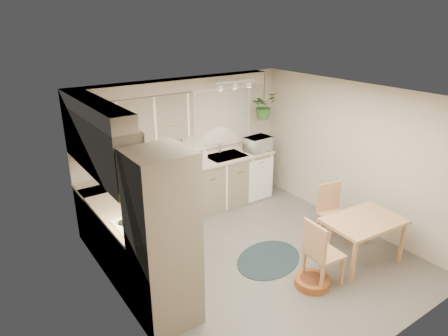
# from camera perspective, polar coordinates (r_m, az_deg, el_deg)

# --- Properties ---
(floor) EXTENTS (4.20, 4.20, 0.00)m
(floor) POSITION_cam_1_polar(r_m,az_deg,el_deg) (6.11, 4.73, -12.57)
(floor) COLOR #656259
(floor) RESTS_ON ground
(ceiling) EXTENTS (4.20, 4.20, 0.00)m
(ceiling) POSITION_cam_1_polar(r_m,az_deg,el_deg) (5.18, 5.53, 10.11)
(ceiling) COLOR white
(ceiling) RESTS_ON wall_back
(wall_back) EXTENTS (4.00, 0.04, 2.40)m
(wall_back) POSITION_cam_1_polar(r_m,az_deg,el_deg) (7.17, -5.67, 3.28)
(wall_back) COLOR #C1B49F
(wall_back) RESTS_ON floor
(wall_front) EXTENTS (4.00, 0.04, 2.40)m
(wall_front) POSITION_cam_1_polar(r_m,az_deg,el_deg) (4.33, 23.43, -11.04)
(wall_front) COLOR #C1B49F
(wall_front) RESTS_ON floor
(wall_left) EXTENTS (0.04, 4.20, 2.40)m
(wall_left) POSITION_cam_1_polar(r_m,az_deg,el_deg) (4.63, -14.51, -7.69)
(wall_left) COLOR #C1B49F
(wall_left) RESTS_ON floor
(wall_right) EXTENTS (0.04, 4.20, 2.40)m
(wall_right) POSITION_cam_1_polar(r_m,az_deg,el_deg) (6.92, 17.98, 1.66)
(wall_right) COLOR #C1B49F
(wall_right) RESTS_ON floor
(base_cab_left) EXTENTS (0.60, 1.85, 0.90)m
(base_cab_left) POSITION_cam_1_polar(r_m,az_deg,el_deg) (5.81, -14.21, -9.92)
(base_cab_left) COLOR gray
(base_cab_left) RESTS_ON floor
(base_cab_back) EXTENTS (3.60, 0.60, 0.90)m
(base_cab_back) POSITION_cam_1_polar(r_m,az_deg,el_deg) (7.10, -5.67, -3.39)
(base_cab_back) COLOR gray
(base_cab_back) RESTS_ON floor
(counter_left) EXTENTS (0.64, 1.89, 0.04)m
(counter_left) POSITION_cam_1_polar(r_m,az_deg,el_deg) (5.59, -14.54, -5.75)
(counter_left) COLOR #C2AF8D
(counter_left) RESTS_ON base_cab_left
(counter_back) EXTENTS (3.64, 0.64, 0.04)m
(counter_back) POSITION_cam_1_polar(r_m,az_deg,el_deg) (6.91, -5.76, 0.14)
(counter_back) COLOR #C2AF8D
(counter_back) RESTS_ON base_cab_back
(oven_stack) EXTENTS (0.65, 0.65, 2.10)m
(oven_stack) POSITION_cam_1_polar(r_m,az_deg,el_deg) (4.51, -8.68, -10.28)
(oven_stack) COLOR gray
(oven_stack) RESTS_ON floor
(wall_oven_face) EXTENTS (0.02, 0.56, 0.58)m
(wall_oven_face) POSITION_cam_1_polar(r_m,az_deg,el_deg) (4.63, -5.10, -9.17)
(wall_oven_face) COLOR white
(wall_oven_face) RESTS_ON oven_stack
(upper_cab_left) EXTENTS (0.35, 2.00, 0.75)m
(upper_cab_left) POSITION_cam_1_polar(r_m,az_deg,el_deg) (5.33, -17.25, 3.17)
(upper_cab_left) COLOR gray
(upper_cab_left) RESTS_ON wall_left
(upper_cab_back) EXTENTS (2.00, 0.35, 0.75)m
(upper_cab_back) POSITION_cam_1_polar(r_m,az_deg,el_deg) (6.43, -12.92, 6.58)
(upper_cab_back) COLOR gray
(upper_cab_back) RESTS_ON wall_back
(soffit_left) EXTENTS (0.30, 2.00, 0.20)m
(soffit_left) POSITION_cam_1_polar(r_m,az_deg,el_deg) (5.20, -18.08, 8.10)
(soffit_left) COLOR #C1B49F
(soffit_left) RESTS_ON wall_left
(soffit_back) EXTENTS (3.60, 0.30, 0.20)m
(soffit_back) POSITION_cam_1_polar(r_m,az_deg,el_deg) (6.69, -6.89, 11.66)
(soffit_back) COLOR #C1B49F
(soffit_back) RESTS_ON wall_back
(cooktop) EXTENTS (0.52, 0.58, 0.02)m
(cooktop) POSITION_cam_1_polar(r_m,az_deg,el_deg) (5.10, -12.11, -7.94)
(cooktop) COLOR white
(cooktop) RESTS_ON counter_left
(range_hood) EXTENTS (0.40, 0.60, 0.14)m
(range_hood) POSITION_cam_1_polar(r_m,az_deg,el_deg) (4.89, -12.72, -3.32)
(range_hood) COLOR white
(range_hood) RESTS_ON upper_cab_left
(window_blinds) EXTENTS (1.40, 0.02, 1.00)m
(window_blinds) POSITION_cam_1_polar(r_m,az_deg,el_deg) (7.38, -0.90, 7.14)
(window_blinds) COLOR beige
(window_blinds) RESTS_ON wall_back
(window_frame) EXTENTS (1.50, 0.02, 1.10)m
(window_frame) POSITION_cam_1_polar(r_m,az_deg,el_deg) (7.39, -0.94, 7.16)
(window_frame) COLOR white
(window_frame) RESTS_ON wall_back
(sink) EXTENTS (0.70, 0.48, 0.10)m
(sink) POSITION_cam_1_polar(r_m,az_deg,el_deg) (7.37, 0.31, 1.44)
(sink) COLOR #AEB1B6
(sink) RESTS_ON counter_back
(dishwasher_front) EXTENTS (0.58, 0.02, 0.83)m
(dishwasher_front) POSITION_cam_1_polar(r_m,az_deg,el_deg) (7.66, 5.31, -1.69)
(dishwasher_front) COLOR white
(dishwasher_front) RESTS_ON base_cab_back
(track_light_bar) EXTENTS (0.80, 0.04, 0.04)m
(track_light_bar) POSITION_cam_1_polar(r_m,az_deg,el_deg) (6.82, 1.56, 12.24)
(track_light_bar) COLOR white
(track_light_bar) RESTS_ON ceiling
(wall_clock) EXTENTS (0.30, 0.03, 0.30)m
(wall_clock) POSITION_cam_1_polar(r_m,az_deg,el_deg) (6.98, -4.75, 11.13)
(wall_clock) COLOR gold
(wall_clock) RESTS_ON wall_back
(dining_table) EXTENTS (1.15, 0.81, 0.69)m
(dining_table) POSITION_cam_1_polar(r_m,az_deg,el_deg) (6.14, 19.04, -9.79)
(dining_table) COLOR tan
(dining_table) RESTS_ON floor
(chair_left) EXTENTS (0.47, 0.47, 0.93)m
(chair_left) POSITION_cam_1_polar(r_m,az_deg,el_deg) (5.51, 14.15, -11.57)
(chair_left) COLOR tan
(chair_left) RESTS_ON floor
(chair_back) EXTENTS (0.51, 0.51, 0.92)m
(chair_back) POSITION_cam_1_polar(r_m,az_deg,el_deg) (6.50, 15.56, -6.42)
(chair_back) COLOR tan
(chair_back) RESTS_ON floor
(braided_rug) EXTENTS (1.33, 1.16, 0.01)m
(braided_rug) POSITION_cam_1_polar(r_m,az_deg,el_deg) (6.07, 6.39, -12.82)
(braided_rug) COLOR black
(braided_rug) RESTS_ON floor
(pet_bed) EXTENTS (0.60, 0.60, 0.11)m
(pet_bed) POSITION_cam_1_polar(r_m,az_deg,el_deg) (5.64, 12.48, -15.57)
(pet_bed) COLOR #9E581F
(pet_bed) RESTS_ON floor
(microwave) EXTENTS (0.52, 0.33, 0.34)m
(microwave) POSITION_cam_1_polar(r_m,az_deg,el_deg) (7.62, 4.88, 3.67)
(microwave) COLOR white
(microwave) RESTS_ON counter_back
(soap_bottle) EXTENTS (0.11, 0.20, 0.09)m
(soap_bottle) POSITION_cam_1_polar(r_m,az_deg,el_deg) (7.27, -2.80, 1.82)
(soap_bottle) COLOR white
(soap_bottle) RESTS_ON counter_back
(hanging_plant) EXTENTS (0.51, 0.55, 0.39)m
(hanging_plant) POSITION_cam_1_polar(r_m,az_deg,el_deg) (7.52, 5.67, 8.43)
(hanging_plant) COLOR #2F5F26
(hanging_plant) RESTS_ON ceiling
(coffee_maker) EXTENTS (0.20, 0.23, 0.29)m
(coffee_maker) POSITION_cam_1_polar(r_m,az_deg,el_deg) (6.50, -12.84, -0.10)
(coffee_maker) COLOR black
(coffee_maker) RESTS_ON counter_back
(toaster) EXTENTS (0.29, 0.20, 0.17)m
(toaster) POSITION_cam_1_polar(r_m,az_deg,el_deg) (6.72, -8.98, 0.31)
(toaster) COLOR #AEB1B6
(toaster) RESTS_ON counter_back
(knife_block) EXTENTS (0.11, 0.11, 0.22)m
(knife_block) POSITION_cam_1_polar(r_m,az_deg,el_deg) (6.80, -8.05, 0.84)
(knife_block) COLOR tan
(knife_block) RESTS_ON counter_back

